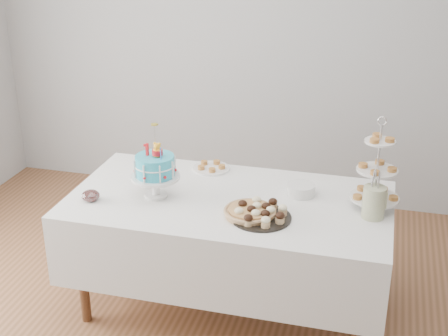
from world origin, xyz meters
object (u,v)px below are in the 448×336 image
(table, at_px, (229,232))
(jam_bowl_a, at_px, (91,196))
(tiered_stand, at_px, (377,171))
(utensil_pitcher, at_px, (374,201))
(pastry_plate, at_px, (211,167))
(pie, at_px, (250,212))
(jam_bowl_b, at_px, (148,180))
(birthday_cake, at_px, (156,178))
(plate_stack, at_px, (301,190))
(cupcake_tray, at_px, (261,212))

(table, distance_m, jam_bowl_a, 0.86)
(tiered_stand, bearing_deg, utensil_pitcher, -89.85)
(pastry_plate, bearing_deg, pie, -56.11)
(table, xyz_separation_m, jam_bowl_b, (-0.55, 0.07, 0.26))
(birthday_cake, distance_m, pastry_plate, 0.54)
(plate_stack, distance_m, utensil_pitcher, 0.48)
(utensil_pitcher, bearing_deg, birthday_cake, 176.64)
(table, bearing_deg, tiered_stand, 7.25)
(tiered_stand, distance_m, pastry_plate, 1.13)
(cupcake_tray, bearing_deg, table, 139.86)
(pie, height_order, utensil_pitcher, utensil_pitcher)
(table, relative_size, jam_bowl_a, 17.67)
(jam_bowl_a, bearing_deg, tiered_stand, 11.84)
(birthday_cake, xyz_separation_m, tiered_stand, (1.27, 0.19, 0.11))
(plate_stack, bearing_deg, birthday_cake, -163.42)
(birthday_cake, relative_size, plate_stack, 2.62)
(pie, height_order, plate_stack, plate_stack)
(tiered_stand, height_order, pastry_plate, tiered_stand)
(jam_bowl_a, xyz_separation_m, utensil_pitcher, (1.63, 0.21, 0.07))
(cupcake_tray, bearing_deg, utensil_pitcher, 16.23)
(pastry_plate, bearing_deg, table, -60.53)
(tiered_stand, bearing_deg, jam_bowl_b, -178.38)
(table, relative_size, pie, 6.47)
(birthday_cake, relative_size, jam_bowl_a, 4.15)
(tiered_stand, bearing_deg, pie, -156.22)
(cupcake_tray, relative_size, jam_bowl_b, 3.08)
(jam_bowl_a, bearing_deg, table, 16.55)
(utensil_pitcher, bearing_deg, cupcake_tray, -169.92)
(cupcake_tray, relative_size, tiered_stand, 0.62)
(cupcake_tray, bearing_deg, pastry_plate, 127.63)
(plate_stack, xyz_separation_m, pastry_plate, (-0.63, 0.23, -0.02))
(pastry_plate, xyz_separation_m, jam_bowl_a, (-0.56, -0.63, 0.01))
(tiered_stand, bearing_deg, jam_bowl_a, -168.16)
(pie, distance_m, jam_bowl_b, 0.76)
(cupcake_tray, relative_size, plate_stack, 2.01)
(utensil_pitcher, bearing_deg, table, 172.34)
(birthday_cake, height_order, utensil_pitcher, birthday_cake)
(jam_bowl_b, bearing_deg, jam_bowl_a, -128.90)
(jam_bowl_b, bearing_deg, birthday_cake, -53.18)
(pie, xyz_separation_m, plate_stack, (0.24, 0.35, 0.01))
(tiered_stand, relative_size, jam_bowl_a, 5.11)
(cupcake_tray, bearing_deg, jam_bowl_b, 161.17)
(utensil_pitcher, bearing_deg, plate_stack, 150.51)
(jam_bowl_a, bearing_deg, birthday_cake, 22.80)
(pie, distance_m, pastry_plate, 0.71)
(pie, bearing_deg, table, 131.92)
(jam_bowl_b, bearing_deg, table, -7.08)
(birthday_cake, bearing_deg, tiered_stand, 19.34)
(tiered_stand, xyz_separation_m, plate_stack, (-0.43, 0.06, -0.20))
(table, relative_size, cupcake_tray, 5.55)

